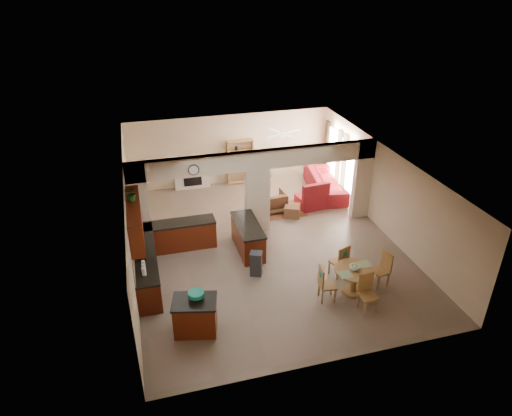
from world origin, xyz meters
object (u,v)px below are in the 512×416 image
object	(u,v)px
kitchen_island	(195,316)
armchair	(274,201)
sofa	(325,182)
dining_table	(354,277)

from	to	relation	value
kitchen_island	armchair	size ratio (longest dim) A/B	1.47
kitchen_island	sofa	distance (m)	8.69
dining_table	armchair	xyz separation A→B (m)	(-0.66, 5.03, -0.13)
kitchen_island	dining_table	xyz separation A→B (m)	(4.29, 0.34, 0.05)
dining_table	sofa	size ratio (longest dim) A/B	0.38
kitchen_island	dining_table	world-z (taller)	kitchen_island
dining_table	armchair	bearing A→B (deg)	97.51
armchair	sofa	bearing A→B (deg)	-162.34
dining_table	armchair	size ratio (longest dim) A/B	1.37
dining_table	armchair	world-z (taller)	dining_table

